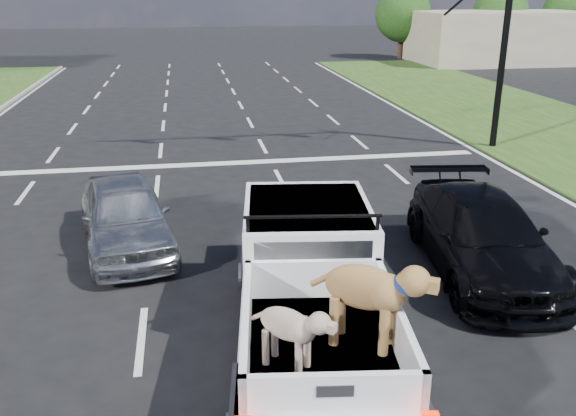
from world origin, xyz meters
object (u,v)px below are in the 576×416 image
at_px(silver_sedan, 125,215).
at_px(black_coupe, 482,235).
at_px(traffic_signal, 438,4).
at_px(pickup_truck, 314,290).

distance_m(silver_sedan, black_coupe, 7.25).
bearing_deg(black_coupe, traffic_signal, 81.77).
bearing_deg(silver_sedan, traffic_signal, 25.09).
height_order(traffic_signal, black_coupe, traffic_signal).
relative_size(traffic_signal, silver_sedan, 2.12).
bearing_deg(traffic_signal, black_coupe, -105.76).
distance_m(traffic_signal, black_coupe, 10.19).
bearing_deg(traffic_signal, pickup_truck, -119.41).
relative_size(pickup_truck, silver_sedan, 1.42).
distance_m(traffic_signal, silver_sedan, 12.25).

